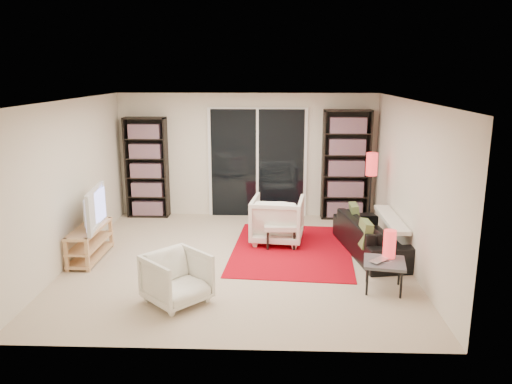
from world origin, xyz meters
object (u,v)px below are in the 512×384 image
ottoman (281,227)px  side_table (384,264)px  bookshelf_left (147,168)px  armchair_front (177,278)px  tv_stand (90,242)px  armchair_back (277,220)px  sofa (373,236)px  bookshelf_right (346,165)px  floor_lamp (371,172)px

ottoman → side_table: size_ratio=0.89×
bookshelf_left → armchair_front: size_ratio=2.79×
tv_stand → armchair_back: size_ratio=1.32×
sofa → armchair_front: bearing=114.3°
sofa → side_table: sofa is taller
tv_stand → armchair_front: 2.16m
ottoman → bookshelf_right: bearing=53.6°
tv_stand → side_table: 4.36m
bookshelf_left → armchair_back: size_ratio=2.28×
armchair_front → side_table: (2.63, 0.46, 0.04)m
bookshelf_left → tv_stand: size_ratio=1.72×
armchair_front → floor_lamp: size_ratio=0.48×
bookshelf_right → floor_lamp: 1.03m
tv_stand → armchair_back: bearing=17.0°
armchair_back → ottoman: bearing=108.7°
bookshelf_right → armchair_front: size_ratio=3.01×
ottoman → bookshelf_left: bearing=146.5°
armchair_back → ottoman: size_ratio=1.58×
side_table → floor_lamp: size_ratio=0.42×
bookshelf_left → side_table: size_ratio=3.20×
bookshelf_left → sofa: (4.03, -1.93, -0.70)m
bookshelf_left → ottoman: 3.17m
bookshelf_left → floor_lamp: 4.26m
sofa → floor_lamp: floor_lamp is taller
armchair_back → side_table: size_ratio=1.40×
bookshelf_left → sofa: 4.53m
tv_stand → ottoman: bearing=12.0°
bookshelf_left → tv_stand: 2.46m
armchair_front → ottoman: 2.44m
bookshelf_right → side_table: 3.38m
tv_stand → sofa: size_ratio=0.60×
armchair_back → floor_lamp: 1.83m
sofa → side_table: size_ratio=3.12×
bookshelf_left → armchair_front: bookshelf_left is taller
bookshelf_right → side_table: size_ratio=3.44×
floor_lamp → armchair_front: bearing=-135.7°
sofa → armchair_back: (-1.50, 0.48, 0.11)m
sofa → armchair_back: armchair_back is taller
bookshelf_right → armchair_front: bookshelf_right is taller
sofa → floor_lamp: bearing=-16.2°
ottoman → side_table: same height
armchair_front → floor_lamp: floor_lamp is taller
bookshelf_left → bookshelf_right: size_ratio=0.93×
armchair_front → bookshelf_left: bearing=62.9°
sofa → ottoman: bearing=71.8°
bookshelf_right → ottoman: bearing=-126.4°
armchair_front → sofa: bearing=-12.1°
bookshelf_left → ottoman: size_ratio=3.60×
ottoman → floor_lamp: 1.88m
tv_stand → sofa: bearing=5.2°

